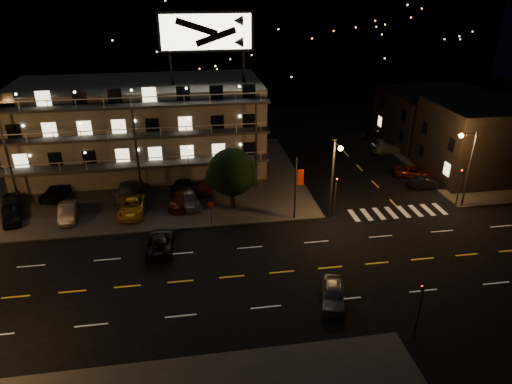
{
  "coord_description": "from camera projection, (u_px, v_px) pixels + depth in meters",
  "views": [
    {
      "loc": [
        -4.72,
        -29.42,
        21.34
      ],
      "look_at": [
        1.18,
        8.0,
        3.39
      ],
      "focal_mm": 32.0,
      "sensor_mm": 36.0,
      "label": 1
    }
  ],
  "objects": [
    {
      "name": "side_car_1",
      "position": [
        414.0,
        172.0,
        53.31
      ],
      "size": [
        5.0,
        3.69,
        1.26
      ],
      "primitive_type": "imported",
      "rotation": [
        0.0,
        0.0,
        1.17
      ],
      "color": "#5E180D",
      "rests_on": "ground"
    },
    {
      "name": "lot_car_0",
      "position": [
        11.0,
        215.0,
        43.28
      ],
      "size": [
        2.9,
        4.39,
        1.39
      ],
      "primitive_type": "imported",
      "rotation": [
        0.0,
        0.0,
        0.34
      ],
      "color": "black",
      "rests_on": "curb_nw"
    },
    {
      "name": "lot_car_5",
      "position": [
        12.0,
        200.0,
        46.24
      ],
      "size": [
        2.22,
        4.09,
        1.28
      ],
      "primitive_type": "imported",
      "rotation": [
        0.0,
        0.0,
        3.38
      ],
      "color": "black",
      "rests_on": "curb_nw"
    },
    {
      "name": "side_car_2",
      "position": [
        388.0,
        148.0,
        60.77
      ],
      "size": [
        4.49,
        2.05,
        1.27
      ],
      "primitive_type": "imported",
      "rotation": [
        0.0,
        0.0,
        1.63
      ],
      "color": "gray",
      "rests_on": "ground"
    },
    {
      "name": "stop_sign",
      "position": [
        211.0,
        209.0,
        42.56
      ],
      "size": [
        0.91,
        0.11,
        2.61
      ],
      "color": "#2D2D30",
      "rests_on": "ground"
    },
    {
      "name": "signal_ne",
      "position": [
        460.0,
        183.0,
        45.65
      ],
      "size": [
        0.27,
        0.2,
        4.6
      ],
      "color": "#2D2D30",
      "rests_on": "ground"
    },
    {
      "name": "lot_car_3",
      "position": [
        181.0,
        200.0,
        46.33
      ],
      "size": [
        2.83,
        4.83,
        1.32
      ],
      "primitive_type": "imported",
      "rotation": [
        0.0,
        0.0,
        -0.23
      ],
      "color": "#5E180D",
      "rests_on": "curb_nw"
    },
    {
      "name": "hill_backdrop",
      "position": [
        174.0,
        30.0,
        91.68
      ],
      "size": [
        120.0,
        25.0,
        24.0
      ],
      "color": "black",
      "rests_on": "ground"
    },
    {
      "name": "lot_car_7",
      "position": [
        127.0,
        190.0,
        48.24
      ],
      "size": [
        2.53,
        5.45,
        1.54
      ],
      "primitive_type": "imported",
      "rotation": [
        0.0,
        0.0,
        3.07
      ],
      "color": "gray",
      "rests_on": "curb_nw"
    },
    {
      "name": "banner_north",
      "position": [
        296.0,
        187.0,
        42.81
      ],
      "size": [
        0.83,
        0.16,
        6.4
      ],
      "color": "#2D2D30",
      "rests_on": "ground"
    },
    {
      "name": "streetlight_nc",
      "position": [
        334.0,
        172.0,
        42.22
      ],
      "size": [
        0.44,
        1.92,
        8.0
      ],
      "color": "#2D2D30",
      "rests_on": "ground"
    },
    {
      "name": "curb_nw",
      "position": [
        108.0,
        183.0,
        51.91
      ],
      "size": [
        44.0,
        24.0,
        0.15
      ],
      "primitive_type": "cube",
      "color": "#363634",
      "rests_on": "ground"
    },
    {
      "name": "lot_car_2",
      "position": [
        132.0,
        206.0,
        44.83
      ],
      "size": [
        2.59,
        5.24,
        1.43
      ],
      "primitive_type": "imported",
      "rotation": [
        0.0,
        0.0,
        -0.04
      ],
      "color": "gold",
      "rests_on": "curb_nw"
    },
    {
      "name": "side_car_0",
      "position": [
        427.0,
        183.0,
        50.5
      ],
      "size": [
        3.97,
        1.93,
        1.25
      ],
      "primitive_type": "imported",
      "rotation": [
        0.0,
        0.0,
        1.41
      ],
      "color": "black",
      "rests_on": "ground"
    },
    {
      "name": "lot_car_6",
      "position": [
        56.0,
        192.0,
        48.08
      ],
      "size": [
        2.85,
        4.94,
        1.3
      ],
      "primitive_type": "imported",
      "rotation": [
        0.0,
        0.0,
        2.99
      ],
      "color": "black",
      "rests_on": "curb_nw"
    },
    {
      "name": "road_car_west",
      "position": [
        160.0,
        242.0,
        39.16
      ],
      "size": [
        2.43,
        4.95,
        1.35
      ],
      "primitive_type": "imported",
      "rotation": [
        0.0,
        0.0,
        3.1
      ],
      "color": "black",
      "rests_on": "ground"
    },
    {
      "name": "side_bldg_front",
      "position": [
        491.0,
        140.0,
        52.75
      ],
      "size": [
        14.06,
        10.0,
        8.5
      ],
      "color": "black",
      "rests_on": "ground"
    },
    {
      "name": "streetlight_ne",
      "position": [
        467.0,
        162.0,
        44.47
      ],
      "size": [
        1.92,
        0.44,
        8.0
      ],
      "color": "#2D2D30",
      "rests_on": "ground"
    },
    {
      "name": "road_car_east",
      "position": [
        333.0,
        294.0,
        32.75
      ],
      "size": [
        2.73,
        4.39,
        1.39
      ],
      "primitive_type": "imported",
      "rotation": [
        0.0,
        0.0,
        -0.29
      ],
      "color": "gray",
      "rests_on": "ground"
    },
    {
      "name": "curb_ne",
      "position": [
        464.0,
        161.0,
        58.11
      ],
      "size": [
        16.0,
        24.0,
        0.15
      ],
      "primitive_type": "cube",
      "color": "#363634",
      "rests_on": "ground"
    },
    {
      "name": "side_car_3",
      "position": [
        380.0,
        134.0,
        66.22
      ],
      "size": [
        3.89,
        1.73,
        1.3
      ],
      "primitive_type": "imported",
      "rotation": [
        0.0,
        0.0,
        1.62
      ],
      "color": "black",
      "rests_on": "ground"
    },
    {
      "name": "lot_car_1",
      "position": [
        67.0,
        212.0,
        43.8
      ],
      "size": [
        2.08,
        4.45,
        1.41
      ],
      "primitive_type": "imported",
      "rotation": [
        0.0,
        0.0,
        0.14
      ],
      "color": "gray",
      "rests_on": "curb_nw"
    },
    {
      "name": "lot_car_4",
      "position": [
        189.0,
        199.0,
        46.28
      ],
      "size": [
        2.54,
        4.57,
        1.47
      ],
      "primitive_type": "imported",
      "rotation": [
        0.0,
        0.0,
        0.2
      ],
      "color": "gray",
      "rests_on": "curb_nw"
    },
    {
      "name": "signal_sw",
      "position": [
        420.0,
        306.0,
        28.65
      ],
      "size": [
        0.2,
        0.27,
        4.6
      ],
      "color": "#2D2D30",
      "rests_on": "ground"
    },
    {
      "name": "lot_car_8",
      "position": [
        180.0,
        185.0,
        49.58
      ],
      "size": [
        2.6,
        4.06,
        1.29
      ],
      "primitive_type": "imported",
      "rotation": [
        0.0,
        0.0,
        2.83
      ],
      "color": "black",
      "rests_on": "curb_nw"
    },
    {
      "name": "signal_nw",
      "position": [
        335.0,
        192.0,
        43.82
      ],
      "size": [
        0.2,
        0.27,
        4.6
      ],
      "color": "#2D2D30",
      "rests_on": "ground"
    },
    {
      "name": "motel",
      "position": [
        142.0,
        126.0,
        53.7
      ],
      "size": [
        28.0,
        13.8,
        18.1
      ],
      "color": "gray",
      "rests_on": "ground"
    },
    {
      "name": "lot_car_9",
      "position": [
        207.0,
        186.0,
        49.35
      ],
      "size": [
        2.2,
        4.11,
        1.29
      ],
      "primitive_type": "imported",
      "rotation": [
        0.0,
        0.0,
        2.92
      ],
      "color": "#5E180D",
      "rests_on": "curb_nw"
    },
    {
      "name": "side_bldg_back",
      "position": [
        437.0,
        117.0,
        63.78
      ],
      "size": [
        14.06,
        12.0,
        7.0
      ],
      "color": "black",
      "rests_on": "ground"
    },
    {
      "name": "tree",
      "position": [
        231.0,
        174.0,
        44.65
      ],
      "size": [
        4.95,
        4.77,
        6.24
      ],
      "color": "black",
      "rests_on": "curb_nw"
    },
    {
      "name": "ground",
      "position": [
        257.0,
        274.0,
        36.07
      ],
      "size": [
        140.0,
        140.0,
        0.0
      ],
      "primitive_type": "plane",
      "color": "black",
      "rests_on": "ground"
    }
  ]
}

